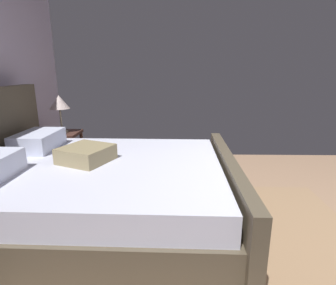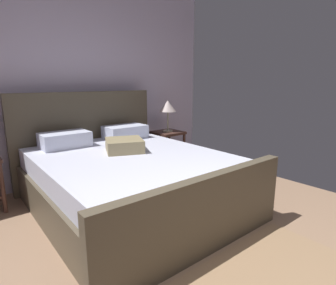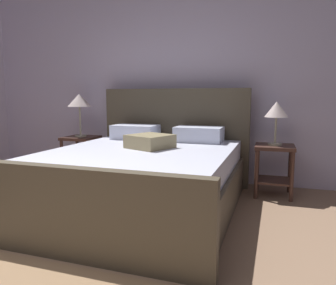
{
  "view_description": "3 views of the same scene",
  "coord_description": "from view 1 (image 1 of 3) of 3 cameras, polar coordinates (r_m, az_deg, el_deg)",
  "views": [
    {
      "loc": [
        -1.94,
        1.32,
        1.43
      ],
      "look_at": [
        0.48,
        1.37,
        0.78
      ],
      "focal_mm": 28.9,
      "sensor_mm": 36.0,
      "label": 1
    },
    {
      "loc": [
        -1.19,
        -0.53,
        1.4
      ],
      "look_at": [
        0.54,
        1.52,
        0.8
      ],
      "focal_mm": 29.36,
      "sensor_mm": 36.0,
      "label": 2
    },
    {
      "loc": [
        1.58,
        -1.03,
        1.15
      ],
      "look_at": [
        0.72,
        1.72,
        0.74
      ],
      "focal_mm": 34.32,
      "sensor_mm": 36.0,
      "label": 3
    }
  ],
  "objects": [
    {
      "name": "ground_plane",
      "position": [
        2.75,
        31.6,
        -18.94
      ],
      "size": [
        5.18,
        6.57,
        0.02
      ],
      "primitive_type": "cube",
      "color": "#9C785C"
    },
    {
      "name": "bed",
      "position": [
        2.63,
        -14.56,
        -9.75
      ],
      "size": [
        2.02,
        2.39,
        1.27
      ],
      "color": "brown",
      "rests_on": "ground"
    },
    {
      "name": "nightstand_right",
      "position": [
        4.04,
        -21.14,
        -0.7
      ],
      "size": [
        0.44,
        0.44,
        0.6
      ],
      "color": "#4B2E25",
      "rests_on": "ground"
    },
    {
      "name": "table_lamp_right",
      "position": [
        3.94,
        -21.96,
        7.66
      ],
      "size": [
        0.27,
        0.27,
        0.51
      ],
      "color": "#B7B293",
      "rests_on": "nightstand_right"
    },
    {
      "name": "area_rug",
      "position": [
        2.92,
        24.71,
        -15.6
      ],
      "size": [
        1.75,
        1.1,
        0.01
      ],
      "primitive_type": "cube",
      "rotation": [
        0.0,
        0.0,
        -0.02
      ],
      "color": "#9E7A57",
      "rests_on": "ground"
    }
  ]
}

